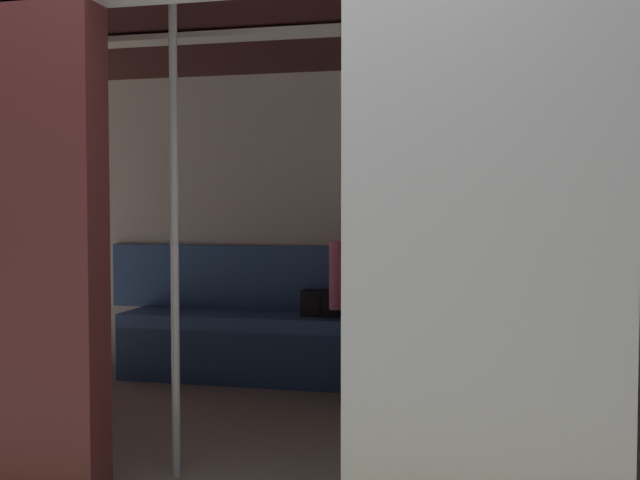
% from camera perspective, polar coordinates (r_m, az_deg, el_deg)
% --- Properties ---
extents(train_car, '(6.40, 2.78, 2.22)m').
position_cam_1_polar(train_car, '(3.80, -2.13, 7.10)').
color(train_car, silver).
rests_on(train_car, ground_plane).
extents(bench_seat, '(3.05, 0.44, 0.45)m').
position_cam_1_polar(bench_seat, '(4.87, 1.73, -7.24)').
color(bench_seat, '#38609E').
rests_on(bench_seat, ground_plane).
extents(person_seated, '(0.55, 0.71, 1.18)m').
position_cam_1_polar(person_seated, '(4.74, 4.00, -3.53)').
color(person_seated, pink).
rests_on(person_seated, ground_plane).
extents(handbag, '(0.26, 0.15, 0.17)m').
position_cam_1_polar(handbag, '(4.95, 0.14, -4.85)').
color(handbag, black).
rests_on(handbag, bench_seat).
extents(book, '(0.24, 0.27, 0.03)m').
position_cam_1_polar(book, '(4.80, 8.78, -5.96)').
color(book, silver).
rests_on(book, bench_seat).
extents(grab_pole_door, '(0.04, 0.04, 2.08)m').
position_cam_1_polar(grab_pole_door, '(3.25, -11.08, 0.17)').
color(grab_pole_door, silver).
rests_on(grab_pole_door, ground_plane).
extents(grab_pole_far, '(0.04, 0.04, 2.08)m').
position_cam_1_polar(grab_pole_far, '(3.12, 3.08, 0.13)').
color(grab_pole_far, silver).
rests_on(grab_pole_far, ground_plane).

